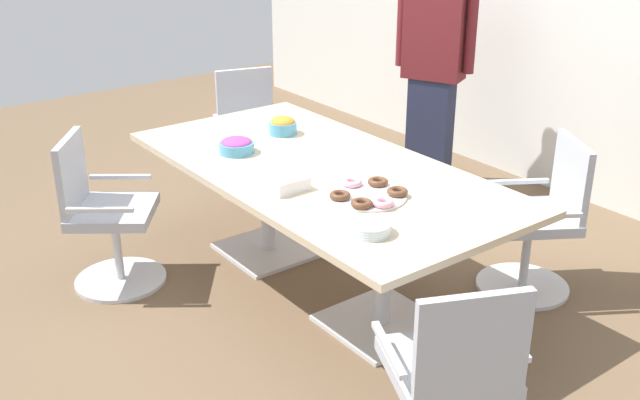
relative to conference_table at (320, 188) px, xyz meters
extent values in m
cube|color=brown|center=(0.00, 0.00, -0.63)|extent=(10.00, 10.00, 0.01)
cube|color=silver|center=(0.00, 2.40, 0.77)|extent=(8.00, 0.10, 2.80)
cube|color=#CCB793|center=(0.00, 0.00, 0.10)|extent=(2.40, 1.20, 0.04)
cube|color=silver|center=(-0.55, 0.00, -0.61)|extent=(0.56, 0.56, 0.02)
cylinder|color=silver|center=(-0.55, 0.00, -0.26)|extent=(0.09, 0.09, 0.69)
cube|color=silver|center=(0.55, 0.00, -0.61)|extent=(0.56, 0.56, 0.02)
cylinder|color=silver|center=(0.55, 0.00, -0.26)|extent=(0.09, 0.09, 0.69)
cylinder|color=silver|center=(-1.47, 0.48, -0.61)|extent=(0.67, 0.67, 0.02)
cylinder|color=silver|center=(-1.47, 0.48, -0.40)|extent=(0.05, 0.05, 0.41)
cube|color=#ADB2BC|center=(-1.47, 0.48, -0.17)|extent=(0.57, 0.57, 0.06)
cube|color=#ADB2BC|center=(-1.67, 0.54, 0.07)|extent=(0.16, 0.43, 0.42)
cube|color=silver|center=(-1.40, 0.71, -0.05)|extent=(0.36, 0.13, 0.02)
cube|color=silver|center=(-1.54, 0.24, -0.05)|extent=(0.36, 0.13, 0.02)
cylinder|color=silver|center=(-0.75, -0.93, -0.61)|extent=(0.75, 0.75, 0.02)
cylinder|color=silver|center=(-0.75, -0.93, -0.40)|extent=(0.05, 0.05, 0.41)
cube|color=#ADB2BC|center=(-0.75, -0.93, -0.17)|extent=(0.64, 0.64, 0.06)
cube|color=#ADB2BC|center=(-0.88, -1.10, 0.07)|extent=(0.38, 0.29, 0.42)
cube|color=silver|center=(-0.95, -0.79, -0.05)|extent=(0.24, 0.31, 0.02)
cube|color=silver|center=(-0.56, -1.08, -0.05)|extent=(0.24, 0.31, 0.02)
cube|color=#ADB2BC|center=(1.47, -0.48, -0.17)|extent=(0.61, 0.61, 0.06)
cube|color=#ADB2BC|center=(1.66, -0.57, 0.07)|extent=(0.22, 0.41, 0.42)
cube|color=silver|center=(1.37, -0.70, -0.05)|extent=(0.35, 0.18, 0.02)
cube|color=silver|center=(1.57, -0.26, -0.05)|extent=(0.35, 0.18, 0.02)
cylinder|color=silver|center=(0.75, 0.93, -0.61)|extent=(0.74, 0.74, 0.02)
cylinder|color=silver|center=(0.75, 0.93, -0.40)|extent=(0.05, 0.05, 0.41)
cube|color=#ADB2BC|center=(0.75, 0.93, -0.17)|extent=(0.63, 0.63, 0.06)
cube|color=#ADB2BC|center=(0.86, 1.11, 0.07)|extent=(0.39, 0.26, 0.42)
cube|color=silver|center=(0.96, 0.80, -0.05)|extent=(0.22, 0.33, 0.02)
cube|color=silver|center=(0.55, 1.06, -0.05)|extent=(0.22, 0.33, 0.02)
cube|color=#232842|center=(-0.76, 1.64, -0.20)|extent=(0.37, 0.32, 0.86)
cube|color=maroon|center=(-0.76, 1.64, 0.57)|extent=(0.49, 0.38, 0.68)
cylinder|color=maroon|center=(-0.52, 1.75, 0.60)|extent=(0.11, 0.11, 0.61)
cylinder|color=maroon|center=(-1.00, 1.53, 0.60)|extent=(0.11, 0.11, 0.61)
cylinder|color=#4C9EC6|center=(-0.61, 0.17, 0.16)|extent=(0.18, 0.18, 0.08)
ellipsoid|color=orange|center=(-0.61, 0.17, 0.20)|extent=(0.15, 0.15, 0.07)
cylinder|color=#4C9EC6|center=(-0.49, -0.25, 0.16)|extent=(0.21, 0.21, 0.06)
ellipsoid|color=#9E3D8E|center=(-0.49, -0.25, 0.19)|extent=(0.18, 0.18, 0.06)
cylinder|color=white|center=(0.48, -0.06, 0.13)|extent=(0.39, 0.39, 0.01)
torus|color=pink|center=(0.63, -0.09, 0.15)|extent=(0.11, 0.11, 0.03)
torus|color=brown|center=(0.57, 0.06, 0.15)|extent=(0.11, 0.11, 0.03)
torus|color=brown|center=(0.41, 0.07, 0.15)|extent=(0.11, 0.11, 0.03)
torus|color=pink|center=(0.34, -0.04, 0.15)|extent=(0.11, 0.11, 0.03)
torus|color=brown|center=(0.43, -0.20, 0.15)|extent=(0.11, 0.11, 0.03)
torus|color=brown|center=(0.58, -0.18, 0.15)|extent=(0.11, 0.11, 0.03)
cylinder|color=white|center=(0.81, -0.33, 0.13)|extent=(0.20, 0.20, 0.01)
cylinder|color=silver|center=(0.81, -0.33, 0.13)|extent=(0.20, 0.20, 0.01)
cylinder|color=white|center=(0.81, -0.33, 0.14)|extent=(0.20, 0.20, 0.01)
cylinder|color=silver|center=(0.81, -0.33, 0.15)|extent=(0.20, 0.20, 0.01)
cylinder|color=white|center=(0.81, -0.33, 0.15)|extent=(0.20, 0.20, 0.01)
cylinder|color=silver|center=(0.81, -0.33, 0.16)|extent=(0.20, 0.20, 0.01)
cylinder|color=white|center=(0.81, -0.33, 0.16)|extent=(0.20, 0.20, 0.01)
cylinder|color=silver|center=(0.81, -0.33, 0.17)|extent=(0.20, 0.20, 0.01)
cylinder|color=white|center=(0.81, -0.33, 0.18)|extent=(0.20, 0.20, 0.01)
cube|color=white|center=(0.14, -0.33, 0.16)|extent=(0.20, 0.20, 0.07)
camera|label=1|loc=(3.14, -2.37, 1.63)|focal=42.31mm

